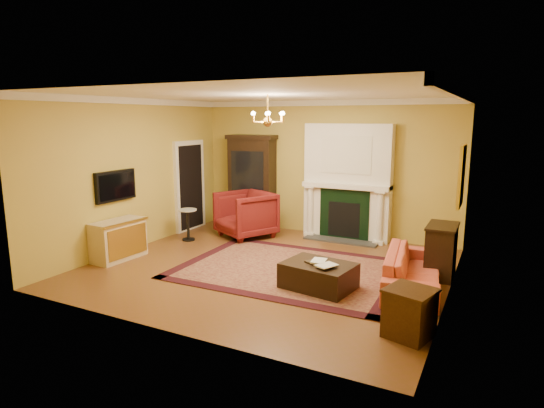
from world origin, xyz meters
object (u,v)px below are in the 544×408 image
Objects in this scene: coral_sofa at (413,264)px; china_cabinet at (252,184)px; pedestal_table at (188,222)px; wingback_armchair at (246,212)px; leather_ottoman at (319,275)px; commode at (118,240)px; end_table at (409,314)px; console_table at (441,252)px.

china_cabinet is at bearing 52.88° from coral_sofa.
china_cabinet reaches higher than pedestal_table.
wingback_armchair is 4.20m from coral_sofa.
china_cabinet is at bearing 141.98° from leather_ottoman.
commode is (-0.35, -1.67, -0.03)m from pedestal_table.
end_table is at bearing -9.60° from wingback_armchair.
coral_sofa is (5.20, 0.95, 0.02)m from commode.
wingback_armchair is at bearing 65.87° from commode.
china_cabinet reaches higher than wingback_armchair.
pedestal_table is at bearing 74.02° from coral_sofa.
china_cabinet is 3.69× the size of end_table.
china_cabinet reaches higher than end_table.
leather_ottoman is (-1.55, 0.99, -0.08)m from end_table.
end_table is at bearing -4.05° from commode.
coral_sofa is 2.37× the size of console_table.
wingback_armchair is 1.28m from pedestal_table.
leather_ottoman is (3.55, -1.37, -0.19)m from pedestal_table.
pedestal_table reaches higher than leather_ottoman.
wingback_armchair is 0.55× the size of coral_sofa.
coral_sofa is 1.47m from leather_ottoman.
wingback_armchair reaches higher than console_table.
pedestal_table is 1.19× the size of end_table.
pedestal_table is 3.81m from leather_ottoman.
china_cabinet reaches higher than leather_ottoman.
console_table is 2.17m from leather_ottoman.
coral_sofa is at bearing 35.25° from leather_ottoman.
pedestal_table is 4.90m from coral_sofa.
commode is at bearing 92.78° from coral_sofa.
commode is at bearing 172.72° from end_table.
pedestal_table is 5.62m from end_table.
china_cabinet is 4.85m from coral_sofa.
pedestal_table is (-0.95, -0.84, -0.16)m from wingback_armchair.
china_cabinet is at bearing 76.18° from commode.
commode reaches higher than pedestal_table.
coral_sofa is at bearing 13.59° from commode.
wingback_armchair is 5.25m from end_table.
wingback_armchair is 1.62× the size of pedestal_table.
china_cabinet is 1.91× the size of wingback_armchair.
console_table reaches higher than commode.
china_cabinet is 1.90m from pedestal_table.
commode is 5.29m from coral_sofa.
commode is (-1.02, -3.32, -0.69)m from china_cabinet.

